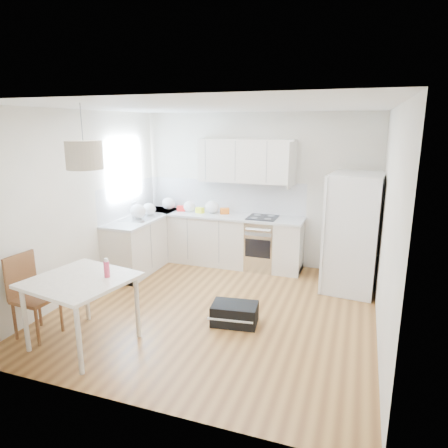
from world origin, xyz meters
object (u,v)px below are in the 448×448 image
(dining_chair, at_px, (36,297))
(gym_bag, at_px, (235,314))
(refrigerator, at_px, (354,233))
(dining_table, at_px, (81,286))

(dining_chair, xyz_separation_m, gym_bag, (2.14, 1.06, -0.37))
(dining_chair, distance_m, gym_bag, 2.42)
(refrigerator, relative_size, dining_table, 1.50)
(refrigerator, bearing_deg, dining_table, -130.28)
(dining_table, xyz_separation_m, dining_chair, (-0.64, -0.02, -0.21))
(dining_table, bearing_deg, refrigerator, 54.16)
(refrigerator, distance_m, dining_table, 3.95)
(dining_table, height_order, gym_bag, dining_table)
(refrigerator, xyz_separation_m, dining_table, (-2.86, -2.72, -0.18))
(dining_table, relative_size, gym_bag, 2.08)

